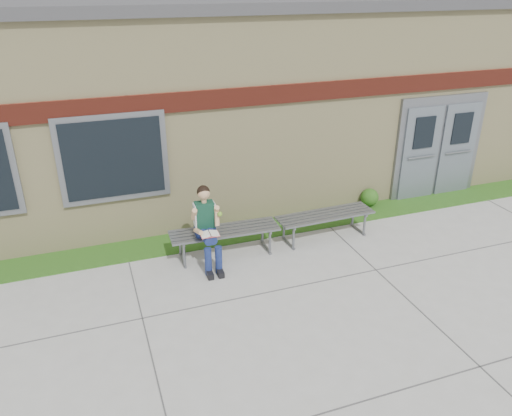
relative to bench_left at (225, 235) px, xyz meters
name	(u,v)px	position (x,y,z in m)	size (l,w,h in m)	color
ground	(338,297)	(1.30, -1.89, -0.39)	(80.00, 80.00, 0.00)	#9E9E99
grass_strip	(277,226)	(1.30, 0.71, -0.38)	(16.00, 0.80, 0.02)	#1A5015
school_building	(227,90)	(1.30, 4.09, 1.71)	(16.20, 6.22, 4.20)	beige
bench_left	(225,235)	(0.00, 0.00, 0.00)	(1.97, 0.62, 0.51)	slate
bench_right	(325,219)	(2.00, 0.00, -0.01)	(1.93, 0.59, 0.50)	slate
girl	(207,225)	(-0.37, -0.22, 0.37)	(0.50, 0.84, 1.43)	navy
shrub_mid	(208,221)	(-0.06, 0.96, -0.16)	(0.43, 0.43, 0.43)	#1A5015
shrub_east	(370,197)	(3.58, 0.96, -0.18)	(0.39, 0.39, 0.39)	#1A5015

